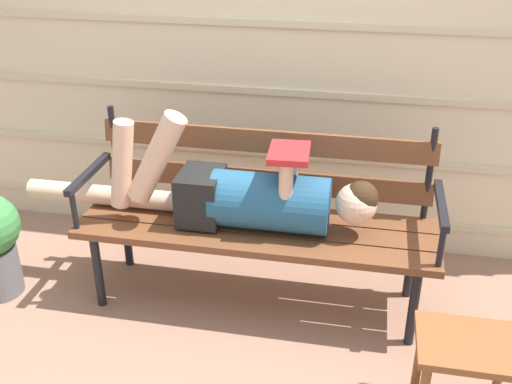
{
  "coord_description": "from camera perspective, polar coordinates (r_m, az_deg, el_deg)",
  "views": [
    {
      "loc": [
        0.48,
        -2.41,
        1.9
      ],
      "look_at": [
        0.0,
        0.05,
        0.62
      ],
      "focal_mm": 42.56,
      "sensor_mm": 36.0,
      "label": 1
    }
  ],
  "objects": [
    {
      "name": "ground_plane",
      "position": [
        3.11,
        -0.19,
        -10.62
      ],
      "size": [
        12.0,
        12.0,
        0.0
      ],
      "primitive_type": "plane",
      "color": "#936B56"
    },
    {
      "name": "house_siding",
      "position": [
        3.27,
        2.3,
        12.56
      ],
      "size": [
        4.03,
        0.08,
        2.16
      ],
      "color": "beige",
      "rests_on": "ground"
    },
    {
      "name": "reclining_person",
      "position": [
        2.84,
        -1.5,
        -0.23
      ],
      "size": [
        1.76,
        0.27,
        0.57
      ],
      "color": "#23567A"
    },
    {
      "name": "footstool",
      "position": [
        2.5,
        19.31,
        -14.54
      ],
      "size": [
        0.4,
        0.31,
        0.38
      ],
      "color": "brown",
      "rests_on": "ground"
    },
    {
      "name": "park_bench",
      "position": [
        2.94,
        0.26,
        -1.65
      ],
      "size": [
        1.72,
        0.49,
        0.9
      ],
      "color": "brown",
      "rests_on": "ground"
    }
  ]
}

